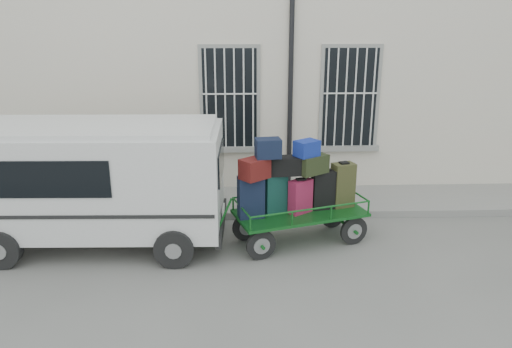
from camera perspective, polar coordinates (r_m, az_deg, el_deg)
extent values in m
plane|color=slate|center=(9.13, -0.52, -8.61)|extent=(80.00, 80.00, 0.00)
cube|color=beige|center=(13.70, -1.18, 13.44)|extent=(24.00, 5.00, 6.00)
cylinder|color=black|center=(11.21, 3.99, 11.36)|extent=(0.11, 0.11, 5.60)
cube|color=black|center=(11.29, -3.01, 8.61)|extent=(1.20, 0.08, 2.20)
cube|color=gray|center=(11.52, -2.92, 2.89)|extent=(1.45, 0.22, 0.12)
cube|color=black|center=(11.56, 10.65, 8.55)|extent=(1.20, 0.08, 2.20)
cube|color=gray|center=(11.78, 10.35, 2.97)|extent=(1.45, 0.22, 0.12)
cube|color=gray|center=(11.11, -0.82, -3.17)|extent=(24.00, 1.70, 0.15)
cylinder|color=black|center=(8.67, 0.59, -8.15)|extent=(0.53, 0.22, 0.53)
cylinder|color=gray|center=(8.67, 0.59, -8.15)|extent=(0.31, 0.18, 0.29)
cylinder|color=black|center=(9.36, -1.12, -6.09)|extent=(0.53, 0.22, 0.53)
cylinder|color=gray|center=(9.36, -1.12, -6.09)|extent=(0.31, 0.18, 0.29)
cylinder|color=black|center=(9.39, 11.10, -6.37)|extent=(0.53, 0.22, 0.53)
cylinder|color=gray|center=(9.39, 11.10, -6.37)|extent=(0.31, 0.18, 0.29)
cylinder|color=black|center=(10.03, 8.78, -4.61)|extent=(0.53, 0.22, 0.53)
cylinder|color=gray|center=(10.03, 8.78, -4.61)|extent=(0.31, 0.18, 0.29)
cube|color=#14591D|center=(9.20, 5.05, -4.45)|extent=(2.56, 1.72, 0.05)
cylinder|color=#14591D|center=(8.67, -3.64, -4.69)|extent=(0.31, 0.13, 0.60)
cube|color=black|center=(8.79, -0.58, -2.65)|extent=(0.50, 0.36, 0.75)
cube|color=black|center=(8.66, -0.59, -0.25)|extent=(0.21, 0.19, 0.03)
cube|color=#0E3133|center=(8.99, 2.12, -2.26)|extent=(0.49, 0.41, 0.73)
cube|color=black|center=(8.87, 2.15, 0.04)|extent=(0.20, 0.17, 0.03)
cube|color=maroon|center=(9.04, 5.10, -2.56)|extent=(0.46, 0.42, 0.62)
cube|color=black|center=(8.93, 5.16, -0.59)|extent=(0.19, 0.15, 0.03)
cube|color=black|center=(9.29, 7.83, -1.76)|extent=(0.51, 0.34, 0.72)
cube|color=black|center=(9.17, 7.93, 0.45)|extent=(0.22, 0.17, 0.03)
cube|color=#35371B|center=(9.40, 9.89, -1.25)|extent=(0.46, 0.38, 0.83)
cube|color=black|center=(9.27, 10.04, 1.27)|extent=(0.19, 0.18, 0.03)
cube|color=#541910|center=(8.54, -0.15, 0.61)|extent=(0.58, 0.56, 0.35)
cube|color=black|center=(8.84, 3.14, 0.95)|extent=(0.62, 0.36, 0.32)
cube|color=black|center=(8.97, 6.36, 1.14)|extent=(0.66, 0.60, 0.33)
cube|color=black|center=(8.53, 1.39, 2.97)|extent=(0.46, 0.36, 0.33)
cube|color=#151D93|center=(8.82, 5.82, 2.94)|extent=(0.50, 0.47, 0.28)
cube|color=silver|center=(9.31, -17.59, -0.48)|extent=(4.40, 1.99, 1.78)
cube|color=silver|center=(9.08, -18.14, 5.11)|extent=(4.20, 1.83, 0.10)
cube|color=black|center=(8.58, -23.33, -0.60)|extent=(2.18, 0.09, 0.61)
cube|color=black|center=(8.83, -4.05, 1.37)|extent=(0.07, 1.39, 0.55)
cube|color=black|center=(9.22, -3.96, -5.43)|extent=(0.14, 1.84, 0.22)
cube|color=white|center=(9.13, -3.74, -4.11)|extent=(0.04, 0.42, 0.12)
cylinder|color=black|center=(9.39, -27.11, -7.65)|extent=(0.68, 0.23, 0.67)
cylinder|color=black|center=(10.91, -23.04, -3.61)|extent=(0.68, 0.23, 0.67)
cylinder|color=black|center=(8.52, -9.34, -8.38)|extent=(0.68, 0.23, 0.67)
cylinder|color=black|center=(10.17, -7.86, -3.82)|extent=(0.68, 0.23, 0.67)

